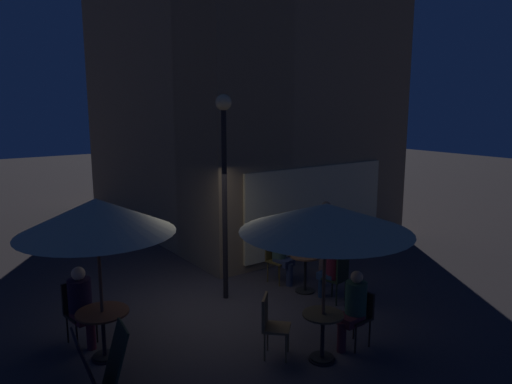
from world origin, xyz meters
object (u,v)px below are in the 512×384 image
(menu_sandwich_board, at_px, (101,363))
(patron_seated_3, at_px, (333,267))
(street_lamp_near_corner, at_px, (224,163))
(patio_umbrella_0, at_px, (96,216))
(cafe_table_0, at_px, (103,323))
(cafe_table_2, at_px, (305,267))
(cafe_chair_1, at_px, (271,321))
(patron_seated_2, at_px, (281,252))
(cafe_table_1, at_px, (323,329))
(patron_standing_4, at_px, (325,238))
(cafe_chair_3, at_px, (276,257))
(patron_seated_1, at_px, (354,305))
(cafe_chair_0, at_px, (78,306))
(cafe_chair_2, at_px, (359,312))
(cafe_chair_4, at_px, (339,275))
(patio_umbrella_1, at_px, (326,218))
(patron_seated_0, at_px, (81,301))

(menu_sandwich_board, xyz_separation_m, patron_seated_3, (4.68, 0.50, 0.22))
(street_lamp_near_corner, height_order, patio_umbrella_0, street_lamp_near_corner)
(cafe_table_0, distance_m, cafe_table_2, 4.23)
(cafe_chair_1, bearing_deg, patron_seated_2, 93.33)
(cafe_table_1, height_order, patron_seated_3, patron_seated_3)
(cafe_table_1, height_order, patron_standing_4, patron_standing_4)
(cafe_chair_3, distance_m, patron_seated_1, 3.08)
(patron_seated_1, bearing_deg, patron_standing_4, -127.48)
(cafe_chair_0, distance_m, cafe_chair_2, 4.52)
(street_lamp_near_corner, xyz_separation_m, cafe_chair_4, (1.66, -1.47, -2.15))
(patio_umbrella_1, relative_size, patron_standing_4, 1.48)
(cafe_chair_1, xyz_separation_m, cafe_chair_3, (2.01, 2.44, -0.03))
(street_lamp_near_corner, xyz_separation_m, patron_seated_3, (1.63, -1.33, -2.02))
(street_lamp_near_corner, distance_m, cafe_table_1, 3.61)
(street_lamp_near_corner, height_order, patron_seated_3, street_lamp_near_corner)
(cafe_chair_4, bearing_deg, cafe_chair_1, 98.87)
(street_lamp_near_corner, bearing_deg, patron_seated_1, -78.08)
(patio_umbrella_0, bearing_deg, patio_umbrella_1, -36.38)
(cafe_table_1, bearing_deg, cafe_chair_2, 1.49)
(patio_umbrella_0, xyz_separation_m, patio_umbrella_1, (2.65, -1.95, -0.01))
(cafe_chair_0, bearing_deg, patio_umbrella_0, 0.00)
(patron_seated_2, bearing_deg, patio_umbrella_0, -86.34)
(street_lamp_near_corner, xyz_separation_m, menu_sandwich_board, (-3.05, -1.83, -2.23))
(cafe_chair_2, bearing_deg, cafe_table_0, -30.68)
(menu_sandwich_board, distance_m, cafe_table_1, 3.15)
(patio_umbrella_1, xyz_separation_m, cafe_chair_2, (0.81, 0.02, -1.66))
(cafe_table_1, bearing_deg, cafe_chair_4, 38.71)
(patron_seated_2, relative_size, patron_seated_3, 1.02)
(cafe_chair_1, bearing_deg, cafe_chair_2, 23.52)
(menu_sandwich_board, distance_m, cafe_chair_2, 3.92)
(patio_umbrella_0, height_order, cafe_chair_1, patio_umbrella_0)
(street_lamp_near_corner, relative_size, cafe_chair_1, 4.14)
(patio_umbrella_0, bearing_deg, cafe_chair_2, -29.19)
(cafe_chair_4, xyz_separation_m, patron_seated_1, (-1.06, -1.37, 0.15))
(cafe_chair_1, height_order, cafe_chair_4, cafe_chair_1)
(patron_seated_3, bearing_deg, menu_sandwich_board, 84.96)
(patron_seated_1, bearing_deg, cafe_chair_3, -106.21)
(patio_umbrella_1, distance_m, patron_seated_0, 4.09)
(patron_seated_1, bearing_deg, cafe_table_0, -31.73)
(patron_seated_0, bearing_deg, cafe_table_0, 0.00)
(cafe_table_2, relative_size, patron_seated_3, 0.64)
(cafe_table_2, xyz_separation_m, patron_standing_4, (1.03, 0.51, 0.33))
(cafe_chair_1, distance_m, cafe_chair_3, 3.16)
(cafe_chair_1, distance_m, patron_seated_1, 1.34)
(cafe_table_2, height_order, cafe_chair_2, cafe_chair_2)
(patio_umbrella_1, xyz_separation_m, patron_standing_4, (2.60, 2.68, -1.34))
(patio_umbrella_0, bearing_deg, cafe_chair_3, 14.16)
(menu_sandwich_board, distance_m, cafe_chair_4, 4.72)
(street_lamp_near_corner, relative_size, cafe_chair_4, 4.23)
(cafe_table_0, xyz_separation_m, cafe_chair_3, (4.10, 1.04, -0.03))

